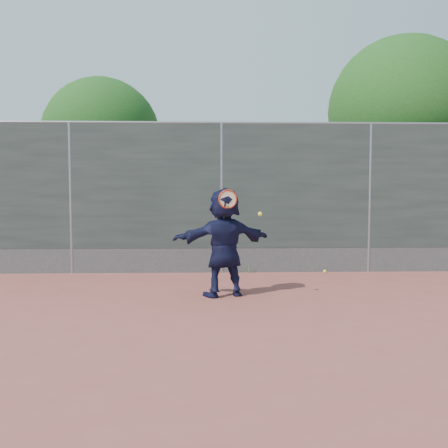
{
  "coord_description": "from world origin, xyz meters",
  "views": [
    {
      "loc": [
        -0.28,
        -6.5,
        1.68
      ],
      "look_at": [
        -0.03,
        1.28,
        1.14
      ],
      "focal_mm": 40.0,
      "sensor_mm": 36.0,
      "label": 1
    }
  ],
  "objects": [
    {
      "name": "tree_left",
      "position": [
        -2.85,
        6.55,
        2.94
      ],
      "size": [
        3.15,
        3.0,
        4.53
      ],
      "color": "#382314",
      "rests_on": "ground"
    },
    {
      "name": "tree_right",
      "position": [
        4.68,
        5.75,
        3.49
      ],
      "size": [
        3.78,
        3.6,
        5.39
      ],
      "color": "#382314",
      "rests_on": "ground"
    },
    {
      "name": "ground",
      "position": [
        0.0,
        0.0,
        0.0
      ],
      "size": [
        80.0,
        80.0,
        0.0
      ],
      "primitive_type": "plane",
      "color": "#9E4C42",
      "rests_on": "ground"
    },
    {
      "name": "ball_ground",
      "position": [
        2.07,
        3.35,
        0.03
      ],
      "size": [
        0.07,
        0.07,
        0.07
      ],
      "primitive_type": "sphere",
      "color": "#FBF437",
      "rests_on": "ground"
    },
    {
      "name": "fence",
      "position": [
        -0.0,
        3.5,
        1.58
      ],
      "size": [
        20.0,
        0.06,
        3.03
      ],
      "color": "#38423D",
      "rests_on": "ground"
    },
    {
      "name": "swing_action",
      "position": [
        0.07,
        1.07,
        1.49
      ],
      "size": [
        0.67,
        0.2,
        0.51
      ],
      "color": "red",
      "rests_on": "ground"
    },
    {
      "name": "player",
      "position": [
        -0.03,
        1.28,
        0.85
      ],
      "size": [
        1.66,
        0.94,
        1.71
      ],
      "primitive_type": "imported",
      "rotation": [
        0.0,
        0.0,
        3.44
      ],
      "color": "#141738",
      "rests_on": "ground"
    },
    {
      "name": "weed_clump",
      "position": [
        0.29,
        3.38,
        0.13
      ],
      "size": [
        0.68,
        0.07,
        0.3
      ],
      "color": "#387226",
      "rests_on": "ground"
    }
  ]
}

